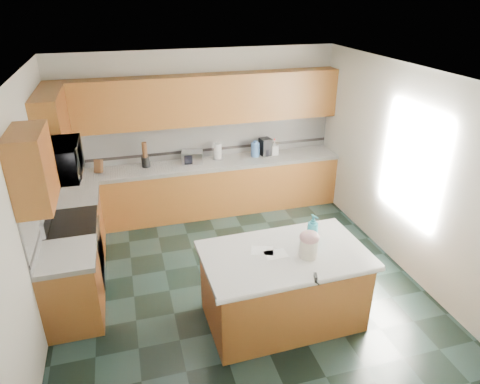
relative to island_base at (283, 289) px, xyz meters
name	(u,v)px	position (x,y,z in m)	size (l,w,h in m)	color
floor	(236,279)	(-0.32, 0.87, -0.43)	(4.60, 4.60, 0.00)	black
ceiling	(235,75)	(-0.32, 0.87, 2.27)	(4.60, 4.60, 0.00)	white
wall_back	(200,132)	(-0.32, 3.19, 0.92)	(4.60, 0.04, 2.70)	silver
wall_front	(318,316)	(-0.32, -1.45, 0.92)	(4.60, 0.04, 2.70)	silver
wall_left	(29,213)	(-2.64, 0.87, 0.92)	(0.04, 4.60, 2.70)	silver
wall_right	(402,169)	(2.00, 0.87, 0.92)	(0.04, 4.60, 2.70)	silver
back_base_cab	(206,189)	(-0.32, 2.87, 0.00)	(4.60, 0.60, 0.86)	#4E210B
back_countertop	(205,164)	(-0.32, 2.87, 0.46)	(4.60, 0.64, 0.06)	silver
back_upper_cab	(200,100)	(-0.32, 3.00, 1.51)	(4.60, 0.33, 0.78)	#4E210B
back_backsplash	(200,139)	(-0.32, 3.16, 0.81)	(4.60, 0.02, 0.63)	silver
back_accent_band	(201,150)	(-0.32, 3.15, 0.61)	(4.60, 0.01, 0.05)	black
left_base_cab_rear	(80,225)	(-2.32, 2.16, 0.00)	(0.60, 0.82, 0.86)	#4E210B
left_counter_rear	(75,197)	(-2.32, 2.16, 0.46)	(0.64, 0.82, 0.06)	silver
left_base_cab_front	(73,290)	(-2.32, 0.63, 0.00)	(0.60, 0.72, 0.86)	#4E210B
left_counter_front	(66,256)	(-2.32, 0.63, 0.46)	(0.64, 0.72, 0.06)	silver
left_backsplash	(41,200)	(-2.61, 1.42, 0.81)	(0.02, 2.30, 0.63)	silver
left_accent_band	(45,214)	(-2.60, 1.42, 0.61)	(0.01, 2.30, 0.05)	black
left_upper_cab_rear	(51,122)	(-2.46, 2.29, 1.51)	(0.33, 1.09, 0.78)	#4E210B
left_upper_cab_front	(32,169)	(-2.46, 0.63, 1.51)	(0.33, 0.72, 0.78)	#4E210B
range_body	(77,254)	(-2.32, 1.37, 0.01)	(0.60, 0.76, 0.88)	#B7B7BC
range_oven_door	(100,253)	(-2.03, 1.37, -0.03)	(0.02, 0.68, 0.55)	black
range_cooktop	(71,223)	(-2.32, 1.37, 0.47)	(0.62, 0.78, 0.04)	black
range_handle	(99,228)	(-2.00, 1.37, 0.35)	(0.02, 0.02, 0.66)	#B7B7BC
range_backguard	(46,217)	(-2.58, 1.37, 0.59)	(0.06, 0.76, 0.18)	#B7B7BC
microwave	(58,161)	(-2.32, 1.37, 1.30)	(0.73, 0.50, 0.41)	#B7B7BC
island_base	(283,289)	(0.00, 0.00, 0.00)	(1.71, 0.98, 0.86)	#4E210B
island_top	(285,255)	(0.00, 0.00, 0.46)	(1.81, 1.08, 0.06)	silver
island_bullnose	(305,285)	(0.00, -0.54, 0.46)	(0.06, 0.06, 1.81)	silver
treat_jar	(309,248)	(0.22, -0.12, 0.59)	(0.20, 0.20, 0.21)	beige
treat_jar_lid	(310,237)	(0.22, -0.12, 0.73)	(0.22, 0.22, 0.13)	#CA9398
treat_jar_knob	(310,233)	(0.22, -0.12, 0.77)	(0.02, 0.02, 0.07)	tan
treat_jar_knob_end_l	(307,234)	(0.18, -0.12, 0.77)	(0.04, 0.04, 0.04)	tan
treat_jar_knob_end_r	(313,233)	(0.25, -0.12, 0.77)	(0.04, 0.04, 0.04)	tan
soap_bottle_island	(313,229)	(0.36, 0.11, 0.67)	(0.14, 0.14, 0.36)	teal
paper_sheet_a	(276,254)	(-0.11, 0.00, 0.49)	(0.24, 0.18, 0.00)	white
paper_sheet_b	(262,250)	(-0.23, 0.11, 0.49)	(0.25, 0.18, 0.00)	white
clamp_body	(315,278)	(0.12, -0.52, 0.50)	(0.03, 0.09, 0.08)	black
clamp_handle	(318,283)	(0.12, -0.57, 0.48)	(0.01, 0.01, 0.06)	black
knife_block	(98,166)	(-2.00, 2.92, 0.59)	(0.11, 0.09, 0.21)	#472814
utensil_crock	(146,162)	(-1.27, 2.95, 0.57)	(0.13, 0.13, 0.17)	black
utensil_bundle	(145,150)	(-1.27, 2.95, 0.78)	(0.08, 0.08, 0.25)	#472814
toaster_oven	(192,157)	(-0.51, 2.92, 0.59)	(0.34, 0.23, 0.20)	#B7B7BC
toaster_oven_door	(193,159)	(-0.51, 2.81, 0.59)	(0.30, 0.01, 0.16)	black
paper_towel	(218,151)	(-0.07, 2.97, 0.63)	(0.12, 0.12, 0.28)	white
paper_towel_base	(218,159)	(-0.07, 2.97, 0.50)	(0.18, 0.18, 0.01)	#B7B7BC
water_jug	(255,150)	(0.58, 2.93, 0.61)	(0.15, 0.15, 0.24)	#4673B4
water_jug_neck	(255,142)	(0.58, 2.93, 0.75)	(0.07, 0.07, 0.03)	#4673B4
coffee_maker	(265,147)	(0.77, 2.95, 0.64)	(0.17, 0.19, 0.30)	black
coffee_carafe	(266,152)	(0.77, 2.91, 0.55)	(0.12, 0.12, 0.12)	black
soap_bottle_back	(274,147)	(0.92, 2.92, 0.62)	(0.12, 0.12, 0.26)	white
soap_back_cap	(274,139)	(0.92, 2.92, 0.77)	(0.02, 0.02, 0.03)	red
window_light_proxy	(412,164)	(1.97, 0.67, 1.07)	(0.02, 1.40, 1.10)	white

